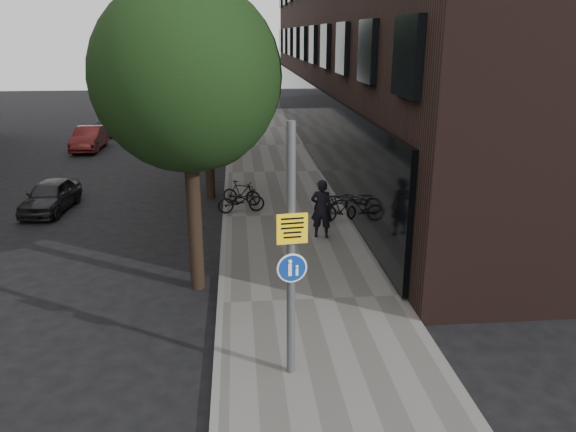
{
  "coord_description": "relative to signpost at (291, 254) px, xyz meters",
  "views": [
    {
      "loc": [
        -1.49,
        -8.87,
        6.22
      ],
      "look_at": [
        -0.3,
        4.1,
        2.0
      ],
      "focal_mm": 35.0,
      "sensor_mm": 36.0,
      "label": 1
    }
  ],
  "objects": [
    {
      "name": "street_tree_far",
      "position": [
        -1.93,
        21.82,
        2.59
      ],
      "size": [
        5.0,
        5.0,
        7.8
      ],
      "color": "black",
      "rests_on": "ground"
    },
    {
      "name": "street_tree_near",
      "position": [
        -1.93,
        4.32,
        2.59
      ],
      "size": [
        4.4,
        4.4,
        7.5
      ],
      "color": "black",
      "rests_on": "ground"
    },
    {
      "name": "parked_bike_facade_near",
      "position": [
        2.59,
        9.68,
        -1.92
      ],
      "size": [
        1.94,
        1.16,
        0.96
      ],
      "primitive_type": "imported",
      "rotation": [
        0.0,
        0.0,
        1.88
      ],
      "color": "black",
      "rests_on": "sidewalk"
    },
    {
      "name": "sidewalk",
      "position": [
        0.84,
        9.67,
        -2.46
      ],
      "size": [
        4.5,
        60.0,
        0.12
      ],
      "primitive_type": "cube",
      "color": "slate",
      "rests_on": "ground"
    },
    {
      "name": "street_tree_mid",
      "position": [
        -1.93,
        12.82,
        2.59
      ],
      "size": [
        5.0,
        5.0,
        7.8
      ],
      "color": "black",
      "rests_on": "ground"
    },
    {
      "name": "parked_bike_curb_far",
      "position": [
        -0.79,
        11.11,
        -1.95
      ],
      "size": [
        1.56,
        0.99,
        0.91
      ],
      "primitive_type": "imported",
      "rotation": [
        0.0,
        0.0,
        1.16
      ],
      "color": "black",
      "rests_on": "sidewalk"
    },
    {
      "name": "parked_bike_facade_far",
      "position": [
        2.59,
        8.79,
        -1.94
      ],
      "size": [
        1.59,
        0.6,
        0.93
      ],
      "primitive_type": "imported",
      "rotation": [
        0.0,
        0.0,
        1.68
      ],
      "color": "black",
      "rests_on": "sidewalk"
    },
    {
      "name": "parked_car_far",
      "position": [
        -9.34,
        28.24,
        -1.98
      ],
      "size": [
        1.86,
        3.83,
        1.07
      ],
      "primitive_type": "imported",
      "rotation": [
        0.0,
        0.0,
        0.1
      ],
      "color": "#1B2230",
      "rests_on": "ground"
    },
    {
      "name": "ground",
      "position": [
        0.59,
        -0.33,
        -2.52
      ],
      "size": [
        120.0,
        120.0,
        0.0
      ],
      "primitive_type": "plane",
      "color": "black",
      "rests_on": "ground"
    },
    {
      "name": "parked_car_near",
      "position": [
        -7.79,
        11.35,
        -1.94
      ],
      "size": [
        1.67,
        3.51,
        1.16
      ],
      "primitive_type": "imported",
      "rotation": [
        0.0,
        0.0,
        -0.09
      ],
      "color": "black",
      "rests_on": "ground"
    },
    {
      "name": "curb_edge",
      "position": [
        -1.41,
        9.67,
        -2.46
      ],
      "size": [
        0.15,
        60.0,
        0.13
      ],
      "primitive_type": "cube",
      "color": "slate",
      "rests_on": "ground"
    },
    {
      "name": "parked_car_mid",
      "position": [
        -9.19,
        23.07,
        -1.87
      ],
      "size": [
        1.38,
        3.96,
        1.3
      ],
      "primitive_type": "imported",
      "rotation": [
        0.0,
        0.0,
        -0.0
      ],
      "color": "maroon",
      "rests_on": "ground"
    },
    {
      "name": "pedestrian",
      "position": [
        1.67,
        7.33,
        -1.47
      ],
      "size": [
        0.77,
        0.61,
        1.87
      ],
      "primitive_type": "imported",
      "rotation": [
        0.0,
        0.0,
        2.88
      ],
      "color": "black",
      "rests_on": "sidewalk"
    },
    {
      "name": "signpost",
      "position": [
        0.0,
        0.0,
        0.0
      ],
      "size": [
        0.55,
        0.16,
        4.75
      ],
      "rotation": [
        0.0,
        0.0,
        0.12
      ],
      "color": "#595B5E",
      "rests_on": "sidewalk"
    },
    {
      "name": "parked_bike_curb_near",
      "position": [
        -0.81,
        10.16,
        -1.96
      ],
      "size": [
        1.76,
        0.85,
        0.89
      ],
      "primitive_type": "imported",
      "rotation": [
        0.0,
        0.0,
        1.73
      ],
      "color": "black",
      "rests_on": "sidewalk"
    }
  ]
}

